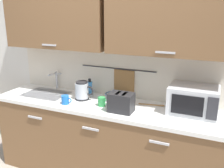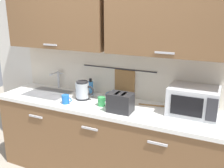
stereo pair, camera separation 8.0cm
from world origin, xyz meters
TOP-DOWN VIEW (x-y plane):
  - counter_unit at (-0.01, 0.30)m, footprint 2.53×0.64m
  - back_wall_assembly at (0.00, 0.53)m, footprint 3.70×0.41m
  - sink_faucet at (-0.78, 0.53)m, footprint 0.09×0.17m
  - microwave at (0.91, 0.41)m, footprint 0.46×0.35m
  - electric_kettle at (-0.28, 0.32)m, footprint 0.23×0.16m
  - dish_soap_bottle at (-0.28, 0.50)m, footprint 0.06×0.06m
  - mug_near_sink at (-0.37, 0.12)m, footprint 0.12×0.08m
  - mixing_bowl at (0.06, 0.45)m, footprint 0.21×0.21m
  - toaster at (0.25, 0.17)m, footprint 0.26×0.17m
  - mug_by_kettle at (0.01, 0.23)m, footprint 0.12×0.08m
  - wooden_spoon at (0.52, 0.46)m, footprint 0.28×0.07m

SIDE VIEW (x-z plane):
  - counter_unit at x=-0.01m, z-range 0.01..0.91m
  - wooden_spoon at x=0.52m, z-range 0.90..0.91m
  - mixing_bowl at x=0.06m, z-range 0.91..0.98m
  - mug_near_sink at x=-0.37m, z-range 0.90..1.00m
  - mug_by_kettle at x=0.01m, z-range 0.90..1.00m
  - dish_soap_bottle at x=-0.28m, z-range 0.89..1.08m
  - toaster at x=0.25m, z-range 0.90..1.09m
  - electric_kettle at x=-0.28m, z-range 0.90..1.11m
  - microwave at x=0.91m, z-range 0.90..1.17m
  - sink_faucet at x=-0.78m, z-range 0.93..1.15m
  - back_wall_assembly at x=0.00m, z-range 0.27..2.77m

